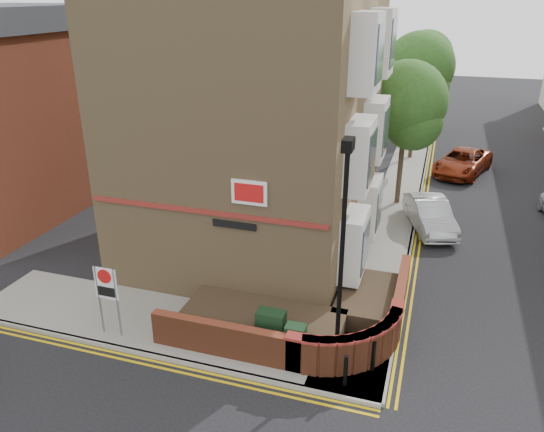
{
  "coord_description": "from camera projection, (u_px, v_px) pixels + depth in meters",
  "views": [
    {
      "loc": [
        3.56,
        -10.58,
        9.49
      ],
      "look_at": [
        -1.14,
        4.0,
        3.01
      ],
      "focal_mm": 35.0,
      "sensor_mm": 36.0,
      "label": 1
    }
  ],
  "objects": [
    {
      "name": "tree_mid",
      "position": [
        419.0,
        72.0,
        30.72
      ],
      "size": [
        4.03,
        4.03,
        7.42
      ],
      "color": "#382B1E",
      "rests_on": "pavement_main"
    },
    {
      "name": "silver_car_near",
      "position": [
        430.0,
        215.0,
        22.77
      ],
      "size": [
        2.62,
        4.33,
        1.35
      ],
      "primitive_type": "imported",
      "rotation": [
        0.0,
        0.0,
        0.31
      ],
      "color": "#B1B4B9",
      "rests_on": "ground"
    },
    {
      "name": "kerb_side",
      "position": [
        149.0,
        355.0,
        14.94
      ],
      "size": [
        13.0,
        0.15,
        0.12
      ],
      "primitive_type": "cube",
      "color": "gray",
      "rests_on": "ground"
    },
    {
      "name": "zone_sign",
      "position": [
        107.0,
        289.0,
        15.19
      ],
      "size": [
        0.72,
        0.07,
        2.2
      ],
      "color": "slate",
      "rests_on": "pavement_corner"
    },
    {
      "name": "utility_cabinet_large",
      "position": [
        271.0,
        330.0,
        14.92
      ],
      "size": [
        0.8,
        0.45,
        1.2
      ],
      "primitive_type": "cube",
      "color": "black",
      "rests_on": "pavement_corner"
    },
    {
      "name": "side_building",
      "position": [
        2.0,
        113.0,
        23.45
      ],
      "size": [
        6.4,
        10.4,
        9.0
      ],
      "color": "brown",
      "rests_on": "ground"
    },
    {
      "name": "bollard_far",
      "position": [
        373.0,
        356.0,
        14.08
      ],
      "size": [
        0.11,
        0.11,
        0.9
      ],
      "primitive_type": "cylinder",
      "color": "black",
      "rests_on": "pavement_corner"
    },
    {
      "name": "lamppost",
      "position": [
        342.0,
        258.0,
        13.28
      ],
      "size": [
        0.25,
        0.5,
        6.3
      ],
      "color": "black",
      "rests_on": "pavement_corner"
    },
    {
      "name": "garden_wall",
      "position": [
        292.0,
        329.0,
        16.17
      ],
      "size": [
        6.8,
        6.0,
        1.2
      ],
      "primitive_type": null,
      "color": "brown",
      "rests_on": "ground"
    },
    {
      "name": "pavement_corner",
      "position": [
        174.0,
        325.0,
        16.26
      ],
      "size": [
        13.0,
        3.0,
        0.12
      ],
      "primitive_type": "cube",
      "color": "gray",
      "rests_on": "ground"
    },
    {
      "name": "red_car_main",
      "position": [
        462.0,
        162.0,
        29.82
      ],
      "size": [
        3.64,
        5.37,
        1.37
      ],
      "primitive_type": "imported",
      "rotation": [
        0.0,
        0.0,
        -0.31
      ],
      "color": "maroon",
      "rests_on": "ground"
    },
    {
      "name": "ground",
      "position": [
        267.0,
        382.0,
        13.98
      ],
      "size": [
        120.0,
        120.0,
        0.0
      ],
      "primitive_type": "plane",
      "color": "black",
      "rests_on": "ground"
    },
    {
      "name": "bollard_near",
      "position": [
        346.0,
        371.0,
        13.55
      ],
      "size": [
        0.11,
        0.11,
        0.9
      ],
      "primitive_type": "cylinder",
      "color": "black",
      "rests_on": "pavement_corner"
    },
    {
      "name": "corner_building",
      "position": [
        261.0,
        89.0,
        19.37
      ],
      "size": [
        8.95,
        10.4,
        13.6
      ],
      "color": "olive",
      "rests_on": "ground"
    },
    {
      "name": "tree_far",
      "position": [
        425.0,
        62.0,
        37.84
      ],
      "size": [
        3.81,
        3.81,
        7.0
      ],
      "color": "#382B1E",
      "rests_on": "pavement_main"
    },
    {
      "name": "utility_cabinet_small",
      "position": [
        295.0,
        343.0,
        14.46
      ],
      "size": [
        0.55,
        0.4,
        1.1
      ],
      "primitive_type": "cube",
      "color": "black",
      "rests_on": "pavement_corner"
    },
    {
      "name": "tree_near",
      "position": [
        406.0,
        107.0,
        23.9
      ],
      "size": [
        3.64,
        3.65,
        6.7
      ],
      "color": "#382B1E",
      "rests_on": "pavement_main"
    },
    {
      "name": "traffic_light_assembly",
      "position": [
        424.0,
        105.0,
        34.13
      ],
      "size": [
        0.2,
        0.16,
        4.2
      ],
      "color": "black",
      "rests_on": "pavement_main"
    },
    {
      "name": "yellow_lines_side",
      "position": [
        145.0,
        362.0,
        14.75
      ],
      "size": [
        13.0,
        0.28,
        0.01
      ],
      "primitive_type": "cube",
      "color": "gold",
      "rests_on": "ground"
    },
    {
      "name": "kerb_main_near",
      "position": [
        420.0,
        192.0,
        27.14
      ],
      "size": [
        0.15,
        32.0,
        0.12
      ],
      "primitive_type": "cube",
      "color": "gray",
      "rests_on": "ground"
    },
    {
      "name": "yellow_lines_main",
      "position": [
        425.0,
        193.0,
        27.09
      ],
      "size": [
        0.28,
        32.0,
        0.01
      ],
      "primitive_type": "cube",
      "color": "gold",
      "rests_on": "ground"
    },
    {
      "name": "pavement_main",
      "position": [
        400.0,
        190.0,
        27.42
      ],
      "size": [
        2.0,
        32.0,
        0.12
      ],
      "primitive_type": "cube",
      "color": "gray",
      "rests_on": "ground"
    }
  ]
}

